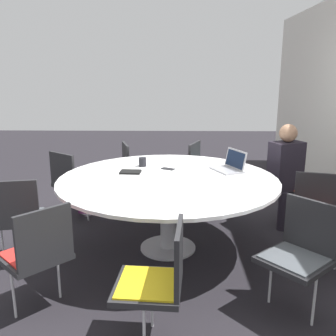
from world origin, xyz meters
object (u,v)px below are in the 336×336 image
Objects in this scene: chair_2 at (135,169)px; person_0 at (286,168)px; chair_0 at (296,181)px; chair_5 at (38,250)px; chair_1 at (203,169)px; chair_7 at (300,249)px; handbag at (87,199)px; laptop at (230,165)px; cell_phone at (168,169)px; chair_4 at (18,214)px; chair_3 at (72,180)px; coffee_cup at (143,162)px; chair_6 at (158,276)px; spiral_notebook at (130,172)px; chair_8 at (318,213)px.

chair_2 is 0.71× the size of person_0.
chair_0 and chair_5 have the same top height.
chair_1 and chair_7 have the same top height.
handbag is at bearing 2.52° from chair_7.
laptop is 2.03m from handbag.
cell_phone is at bearing -5.25° from chair_7.
laptop is (1.02, 1.11, 0.30)m from chair_2.
chair_2 and chair_7 have the same top height.
chair_0 is 1.00× the size of chair_4.
chair_1 is 1.00× the size of chair_4.
coffee_cup is (0.31, 0.88, 0.30)m from chair_3.
chair_4 reaches higher than handbag.
chair_6 is at bearing -46.92° from laptop.
chair_4 and chair_5 have the same top height.
chair_6 and coffee_cup have the same top height.
laptop is at bearing 80.24° from coffee_cup.
coffee_cup is at bearing -20.15° from person_0.
laptop is (-1.31, -0.33, 0.30)m from chair_7.
cell_phone is (0.12, 0.28, -0.05)m from coffee_cup.
chair_0 and chair_6 have the same top height.
chair_7 is at bearing 49.00° from spiral_notebook.
cell_phone is (-1.35, -0.99, 0.25)m from chair_7.
chair_8 is 0.98m from laptop.
chair_6 is 1.76m from cell_phone.
laptop reaches higher than chair_8.
chair_6 is 2.35× the size of handbag.
chair_5 is 8.60× the size of coffee_cup.
spiral_notebook is at bearing 16.74° from chair_6.
chair_6 is at bearing -49.99° from chair_4.
chair_7 is 3.86× the size of spiral_notebook.
laptop is 1.88× the size of spiral_notebook.
laptop is (0.30, -0.68, 0.10)m from person_0.
spiral_notebook is at bearing -14.74° from chair_1.
chair_0 and chair_8 have the same top height.
person_0 is at bearing 72.03° from chair_1.
chair_2 is 1.00× the size of chair_3.
chair_3 is (0.55, -0.71, 0.00)m from chair_2.
chair_1 is at bearing -5.83° from chair_6.
chair_2 reaches higher than spiral_notebook.
chair_4 is 1.54m from cell_phone.
person_0 is (0.17, 2.50, 0.20)m from chair_3.
cell_phone is at bearing -9.94° from chair_8.
laptop is 1.04m from spiral_notebook.
person_0 is 2.91× the size of laptop.
person_0 reaches higher than chair_1.
handbag is (0.20, -1.53, -0.36)m from chair_1.
coffee_cup is (-1.87, -0.26, 0.30)m from chair_6.
chair_1 and chair_4 have the same top height.
chair_0 is at bearing 100.08° from coffee_cup.
chair_5 is 1.90m from chair_7.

